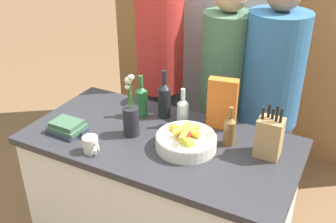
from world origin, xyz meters
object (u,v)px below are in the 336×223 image
object	(u,v)px
book_stack	(67,127)
bottle_vinegar	(183,112)
flower_vase	(131,117)
coffee_mug	(91,145)
person_at_sink	(160,68)
knife_block	(269,137)
cereal_box	(222,104)
bottle_water	(141,100)
person_in_blue	(224,93)
bottle_oil	(164,99)
refrigerator	(226,50)
person_in_red_tee	(269,100)
bottle_wine	(230,130)
fruit_bowl	(186,140)

from	to	relation	value
book_stack	bottle_vinegar	bearing A→B (deg)	33.14
flower_vase	coffee_mug	size ratio (longest dim) A/B	3.20
flower_vase	person_at_sink	distance (m)	0.73
knife_block	cereal_box	xyz separation A→B (m)	(-0.30, 0.15, 0.04)
coffee_mug	bottle_water	bearing A→B (deg)	86.15
person_in_blue	bottle_oil	bearing A→B (deg)	-102.60
bottle_water	coffee_mug	bearing A→B (deg)	-93.85
bottle_oil	bottle_vinegar	bearing A→B (deg)	-20.35
person_in_blue	cereal_box	bearing A→B (deg)	-55.96
flower_vase	person_in_blue	xyz separation A→B (m)	(0.28, 0.66, -0.08)
cereal_box	person_at_sink	world-z (taller)	person_at_sink
coffee_mug	person_at_sink	bearing A→B (deg)	97.00
bottle_water	person_in_blue	bearing A→B (deg)	52.47
refrigerator	person_in_red_tee	distance (m)	0.82
knife_block	person_in_blue	size ratio (longest dim) A/B	0.17
knife_block	bottle_wine	bearing A→B (deg)	177.56
fruit_bowl	knife_block	distance (m)	0.41
refrigerator	cereal_box	size ratio (longest dim) A/B	6.75
flower_vase	bottle_water	size ratio (longest dim) A/B	1.40
flower_vase	person_in_red_tee	world-z (taller)	person_in_red_tee
refrigerator	knife_block	size ratio (longest dim) A/B	6.92
cereal_box	fruit_bowl	bearing A→B (deg)	-106.35
knife_block	book_stack	world-z (taller)	knife_block
book_stack	person_in_blue	distance (m)	1.00
fruit_bowl	person_in_blue	world-z (taller)	person_in_blue
bottle_wine	person_in_blue	xyz separation A→B (m)	(-0.21, 0.51, -0.05)
flower_vase	person_in_blue	distance (m)	0.72
cereal_box	person_at_sink	bearing A→B (deg)	146.15
coffee_mug	person_at_sink	size ratio (longest dim) A/B	0.06
bottle_vinegar	person_at_sink	bearing A→B (deg)	129.65
refrigerator	bottle_vinegar	distance (m)	1.09
refrigerator	bottle_wine	xyz separation A→B (m)	(0.43, -1.14, -0.00)
coffee_mug	book_stack	distance (m)	0.25
refrigerator	person_in_red_tee	world-z (taller)	refrigerator
person_at_sink	person_in_red_tee	xyz separation A→B (m)	(0.78, -0.05, -0.05)
bottle_oil	person_at_sink	distance (m)	0.52
refrigerator	bottle_vinegar	world-z (taller)	refrigerator
refrigerator	fruit_bowl	distance (m)	1.30
book_stack	person_at_sink	bearing A→B (deg)	81.92
person_in_red_tee	bottle_water	bearing A→B (deg)	-127.65
fruit_bowl	book_stack	size ratio (longest dim) A/B	1.65
coffee_mug	bottle_oil	size ratio (longest dim) A/B	0.38
refrigerator	fruit_bowl	xyz separation A→B (m)	(0.25, -1.27, -0.04)
book_stack	person_in_red_tee	distance (m)	1.20
fruit_bowl	person_in_blue	xyz separation A→B (m)	(-0.03, 0.64, -0.02)
book_stack	bottle_water	world-z (taller)	bottle_water
bottle_oil	bottle_vinegar	world-z (taller)	bottle_oil
person_at_sink	person_in_red_tee	bearing A→B (deg)	-7.83
coffee_mug	bottle_vinegar	distance (m)	0.53
knife_block	person_at_sink	distance (m)	1.06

